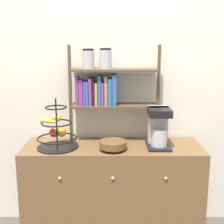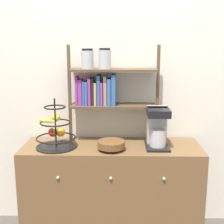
# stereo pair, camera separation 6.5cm
# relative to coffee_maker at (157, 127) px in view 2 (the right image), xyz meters

# --- Properties ---
(wall_back) EXTENTS (7.00, 0.05, 2.60)m
(wall_back) POSITION_rel_coffee_maker_xyz_m (-0.36, 0.28, 0.35)
(wall_back) COLOR silver
(wall_back) RESTS_ON ground_plane
(sideboard) EXTENTS (1.43, 0.49, 0.79)m
(sideboard) POSITION_rel_coffee_maker_xyz_m (-0.36, -0.00, -0.55)
(sideboard) COLOR brown
(sideboard) RESTS_ON ground_plane
(coffee_maker) EXTENTS (0.18, 0.26, 0.31)m
(coffee_maker) POSITION_rel_coffee_maker_xyz_m (0.00, 0.00, 0.00)
(coffee_maker) COLOR black
(coffee_maker) RESTS_ON sideboard
(fruit_stand) EXTENTS (0.32, 0.32, 0.40)m
(fruit_stand) POSITION_rel_coffee_maker_xyz_m (-0.80, -0.04, -0.03)
(fruit_stand) COLOR black
(fruit_stand) RESTS_ON sideboard
(wooden_bowl) EXTENTS (0.21, 0.21, 0.07)m
(wooden_bowl) POSITION_rel_coffee_maker_xyz_m (-0.36, -0.11, -0.12)
(wooden_bowl) COLOR brown
(wooden_bowl) RESTS_ON sideboard
(shelf_hutch) EXTENTS (0.75, 0.20, 0.80)m
(shelf_hutch) POSITION_rel_coffee_maker_xyz_m (-0.44, 0.14, 0.31)
(shelf_hutch) COLOR brown
(shelf_hutch) RESTS_ON sideboard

